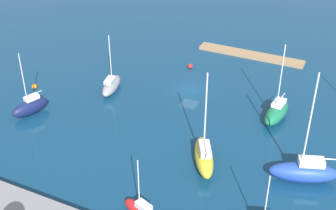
{
  "coord_description": "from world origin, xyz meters",
  "views": [
    {
      "loc": [
        -23.12,
        56.0,
        34.08
      ],
      "look_at": [
        0.0,
        7.68,
        1.5
      ],
      "focal_mm": 49.09,
      "sensor_mm": 36.0,
      "label": 1
    }
  ],
  "objects": [
    {
      "name": "sailboat_navy_east_end",
      "position": [
        17.12,
        15.75,
        1.17
      ],
      "size": [
        3.39,
        5.74,
        9.27
      ],
      "rotation": [
        0.0,
        0.0,
        1.25
      ],
      "color": "#141E4C",
      "rests_on": "water"
    },
    {
      "name": "mooring_buoy_orange",
      "position": [
        21.39,
        9.91,
        0.39
      ],
      "size": [
        0.78,
        0.78,
        0.78
      ],
      "primitive_type": "sphere",
      "color": "orange",
      "rests_on": "water"
    },
    {
      "name": "sailboat_blue_inner_mooring",
      "position": [
        -19.65,
        13.62,
        1.3
      ],
      "size": [
        8.04,
        4.82,
        13.58
      ],
      "rotation": [
        0.0,
        0.0,
        0.34
      ],
      "color": "#2347B2",
      "rests_on": "water"
    },
    {
      "name": "water",
      "position": [
        0.0,
        0.0,
        0.0
      ],
      "size": [
        160.0,
        160.0,
        0.0
      ],
      "primitive_type": "plane",
      "color": "navy",
      "rests_on": "ground"
    },
    {
      "name": "sailboat_green_outer_mooring",
      "position": [
        -13.74,
        2.41,
        1.11
      ],
      "size": [
        2.99,
        6.79,
        11.09
      ],
      "rotation": [
        0.0,
        0.0,
        1.47
      ],
      "color": "#19724C",
      "rests_on": "water"
    },
    {
      "name": "pier_dock",
      "position": [
        -4.81,
        -15.44,
        0.25
      ],
      "size": [
        18.35,
        2.46,
        0.5
      ],
      "primitive_type": "cube",
      "color": "#997A56",
      "rests_on": "ground"
    },
    {
      "name": "mooring_buoy_red",
      "position": [
        2.79,
        -6.63,
        0.39
      ],
      "size": [
        0.78,
        0.78,
        0.78
      ],
      "primitive_type": "sphere",
      "color": "red",
      "rests_on": "water"
    },
    {
      "name": "sailboat_yellow_along_channel",
      "position": [
        -8.58,
        15.96,
        1.34
      ],
      "size": [
        5.25,
        7.42,
        11.99
      ],
      "rotation": [
        0.0,
        0.0,
        5.2
      ],
      "color": "yellow",
      "rests_on": "water"
    },
    {
      "name": "sailboat_gray_lone_north",
      "position": [
        10.47,
        5.43,
        0.99
      ],
      "size": [
        3.18,
        6.37,
        8.86
      ],
      "rotation": [
        0.0,
        0.0,
        4.93
      ],
      "color": "gray",
      "rests_on": "water"
    }
  ]
}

